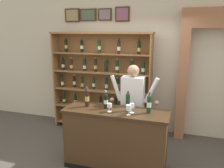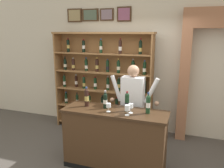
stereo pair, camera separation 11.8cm
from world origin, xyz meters
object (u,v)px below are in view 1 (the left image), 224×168
object	(u,v)px
tasting_bottle_grappa	(149,103)
tasting_counter	(115,139)
tasting_bottle_brunello	(106,100)
wine_glass_spare	(132,106)
tasting_bottle_vin_santo	(128,102)
wine_glass_center	(129,108)
wine_glass_left	(109,106)
shopkeeper	(133,101)
wine_shelf	(101,80)
tasting_bottle_chianti	(87,97)

from	to	relation	value
tasting_bottle_grappa	tasting_counter	bearing A→B (deg)	-175.20
tasting_bottle_brunello	tasting_bottle_grappa	bearing A→B (deg)	-0.80
wine_glass_spare	tasting_bottle_grappa	bearing A→B (deg)	16.73
tasting_bottle_vin_santo	tasting_bottle_grappa	size ratio (longest dim) A/B	0.96
wine_glass_center	wine_glass_left	bearing A→B (deg)	169.81
shopkeeper	tasting_bottle_grappa	bearing A→B (deg)	-52.26
wine_shelf	tasting_bottle_grappa	world-z (taller)	wine_shelf
wine_shelf	tasting_bottle_brunello	size ratio (longest dim) A/B	7.63
wine_shelf	tasting_bottle_vin_santo	bearing A→B (deg)	-55.07
tasting_bottle_chianti	tasting_bottle_vin_santo	size ratio (longest dim) A/B	1.04
wine_glass_center	tasting_counter	bearing A→B (deg)	149.45
wine_shelf	tasting_bottle_brunello	bearing A→B (deg)	-66.76
tasting_bottle_brunello	wine_glass_spare	xyz separation A→B (m)	(0.45, -0.08, -0.03)
tasting_bottle_vin_santo	wine_glass_center	xyz separation A→B (m)	(0.06, -0.18, -0.03)
wine_shelf	wine_glass_spare	distance (m)	1.74
wine_shelf	wine_glass_spare	bearing A→B (deg)	-54.24
wine_glass_center	tasting_bottle_chianti	bearing A→B (deg)	165.80
tasting_counter	tasting_bottle_vin_santo	world-z (taller)	tasting_bottle_vin_santo
tasting_counter	wine_glass_left	size ratio (longest dim) A/B	12.44
tasting_counter	tasting_bottle_chianti	xyz separation A→B (m)	(-0.51, 0.05, 0.65)
tasting_bottle_brunello	wine_glass_left	distance (m)	0.18
tasting_bottle_chianti	tasting_bottle_grappa	size ratio (longest dim) A/B	1.01
tasting_bottle_brunello	wine_glass_left	xyz separation A→B (m)	(0.11, -0.14, -0.04)
tasting_counter	tasting_bottle_vin_santo	distance (m)	0.67
tasting_bottle_brunello	wine_glass_center	size ratio (longest dim) A/B	1.86
wine_glass_left	wine_glass_spare	size ratio (longest dim) A/B	0.90
tasting_bottle_chianti	wine_glass_left	bearing A→B (deg)	-17.04
tasting_bottle_brunello	wine_glass_center	xyz separation A→B (m)	(0.42, -0.20, -0.02)
shopkeeper	wine_glass_spare	bearing A→B (deg)	-78.94
shopkeeper	wine_glass_spare	size ratio (longest dim) A/B	11.04
tasting_bottle_vin_santo	wine_glass_left	distance (m)	0.29
tasting_bottle_vin_santo	shopkeeper	bearing A→B (deg)	92.79
wine_shelf	shopkeeper	xyz separation A→B (m)	(0.91, -0.88, -0.14)
tasting_bottle_chianti	wine_glass_center	distance (m)	0.78
shopkeeper	tasting_bottle_grappa	world-z (taller)	shopkeeper
tasting_counter	tasting_bottle_brunello	xyz separation A→B (m)	(-0.18, 0.05, 0.63)
tasting_bottle_chianti	tasting_bottle_grappa	xyz separation A→B (m)	(1.02, -0.00, -0.00)
wine_glass_center	tasting_bottle_vin_santo	bearing A→B (deg)	107.15
tasting_counter	tasting_bottle_grappa	size ratio (longest dim) A/B	5.08
tasting_bottle_grappa	shopkeeper	bearing A→B (deg)	127.74
tasting_bottle_chianti	tasting_bottle_brunello	size ratio (longest dim) A/B	1.12
tasting_counter	shopkeeper	bearing A→B (deg)	71.64
tasting_bottle_grappa	wine_glass_left	xyz separation A→B (m)	(-0.59, -0.13, -0.06)
tasting_bottle_brunello	tasting_bottle_vin_santo	size ratio (longest dim) A/B	0.93
tasting_counter	wine_glass_center	distance (m)	0.67
wine_shelf	wine_glass_center	bearing A→B (deg)	-56.93
shopkeeper	tasting_bottle_vin_santo	bearing A→B (deg)	-87.21
tasting_bottle_vin_santo	tasting_bottle_grappa	world-z (taller)	tasting_bottle_grappa
wine_shelf	wine_glass_left	distance (m)	1.62
tasting_bottle_vin_santo	wine_glass_center	world-z (taller)	tasting_bottle_vin_santo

